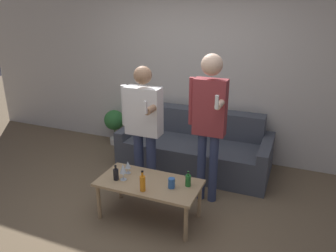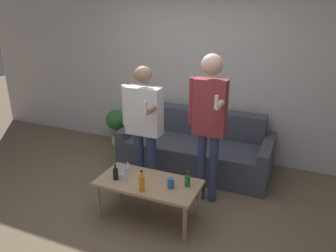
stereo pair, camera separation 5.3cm
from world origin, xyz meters
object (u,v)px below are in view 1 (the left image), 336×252
couch (196,148)px  coffee_table (149,186)px  bottle_orange (143,183)px  person_standing_left (143,121)px  person_standing_right (209,116)px

couch → coffee_table: size_ratio=1.89×
bottle_orange → person_standing_left: person_standing_left is taller
coffee_table → person_standing_right: person_standing_right is taller
bottle_orange → person_standing_left: bearing=115.0°
bottle_orange → person_standing_right: 1.06m
bottle_orange → person_standing_left: (-0.33, 0.70, 0.39)m
bottle_orange → person_standing_left: 0.87m
person_standing_right → person_standing_left: bearing=-174.1°
couch → person_standing_right: (0.39, -0.79, 0.79)m
person_standing_left → person_standing_right: person_standing_right is taller
person_standing_left → coffee_table: bearing=-59.2°
couch → person_standing_left: bearing=-114.6°
couch → bottle_orange: (-0.07, -1.57, 0.25)m
coffee_table → person_standing_left: 0.80m
person_standing_left → bottle_orange: bearing=-65.0°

